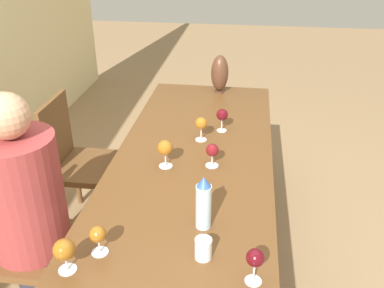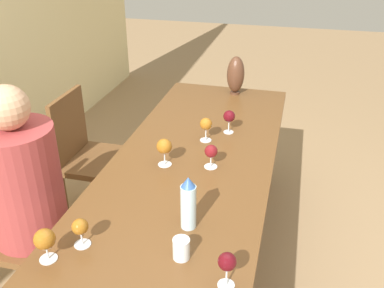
{
  "view_description": "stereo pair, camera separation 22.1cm",
  "coord_description": "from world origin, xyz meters",
  "px_view_note": "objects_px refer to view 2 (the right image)",
  "views": [
    {
      "loc": [
        -1.7,
        -0.27,
        1.87
      ],
      "look_at": [
        0.23,
        0.0,
        0.84
      ],
      "focal_mm": 40.0,
      "sensor_mm": 36.0,
      "label": 1
    },
    {
      "loc": [
        -1.66,
        -0.48,
        1.87
      ],
      "look_at": [
        0.23,
        0.0,
        0.84
      ],
      "focal_mm": 40.0,
      "sensor_mm": 36.0,
      "label": 2
    }
  ],
  "objects_px": {
    "vase": "(236,75)",
    "wine_glass_4": "(229,117)",
    "wine_glass_0": "(227,263)",
    "chair_near": "(21,226)",
    "water_tumbler": "(181,249)",
    "wine_glass_6": "(206,125)",
    "wine_glass_1": "(80,228)",
    "wine_glass_2": "(164,147)",
    "chair_far": "(90,154)",
    "wine_glass_5": "(211,152)",
    "wine_glass_3": "(45,240)",
    "person_near": "(29,200)",
    "water_bottle": "(188,203)"
  },
  "relations": [
    {
      "from": "vase",
      "to": "water_tumbler",
      "type": "bearing_deg",
      "value": -177.32
    },
    {
      "from": "wine_glass_3",
      "to": "wine_glass_0",
      "type": "bearing_deg",
      "value": -86.81
    },
    {
      "from": "water_bottle",
      "to": "wine_glass_2",
      "type": "bearing_deg",
      "value": 28.46
    },
    {
      "from": "wine_glass_3",
      "to": "person_near",
      "type": "height_order",
      "value": "person_near"
    },
    {
      "from": "wine_glass_4",
      "to": "person_near",
      "type": "xyz_separation_m",
      "value": [
        -0.82,
        0.84,
        -0.18
      ]
    },
    {
      "from": "wine_glass_5",
      "to": "wine_glass_0",
      "type": "bearing_deg",
      "value": -164.08
    },
    {
      "from": "vase",
      "to": "wine_glass_4",
      "type": "xyz_separation_m",
      "value": [
        -0.64,
        -0.07,
        -0.04
      ]
    },
    {
      "from": "water_bottle",
      "to": "wine_glass_2",
      "type": "xyz_separation_m",
      "value": [
        0.46,
        0.25,
        -0.01
      ]
    },
    {
      "from": "water_bottle",
      "to": "person_near",
      "type": "distance_m",
      "value": 0.86
    },
    {
      "from": "vase",
      "to": "wine_glass_2",
      "type": "bearing_deg",
      "value": 170.33
    },
    {
      "from": "water_bottle",
      "to": "wine_glass_1",
      "type": "bearing_deg",
      "value": 119.7
    },
    {
      "from": "wine_glass_6",
      "to": "water_tumbler",
      "type": "bearing_deg",
      "value": -172.71
    },
    {
      "from": "wine_glass_6",
      "to": "person_near",
      "type": "height_order",
      "value": "person_near"
    },
    {
      "from": "wine_glass_2",
      "to": "chair_near",
      "type": "relative_size",
      "value": 0.17
    },
    {
      "from": "chair_far",
      "to": "wine_glass_0",
      "type": "bearing_deg",
      "value": -136.0
    },
    {
      "from": "wine_glass_0",
      "to": "chair_far",
      "type": "height_order",
      "value": "chair_far"
    },
    {
      "from": "chair_far",
      "to": "person_near",
      "type": "relative_size",
      "value": 0.71
    },
    {
      "from": "vase",
      "to": "wine_glass_6",
      "type": "xyz_separation_m",
      "value": [
        -0.78,
        0.04,
        -0.04
      ]
    },
    {
      "from": "wine_glass_4",
      "to": "person_near",
      "type": "height_order",
      "value": "person_near"
    },
    {
      "from": "wine_glass_5",
      "to": "chair_near",
      "type": "height_order",
      "value": "chair_near"
    },
    {
      "from": "wine_glass_2",
      "to": "water_bottle",
      "type": "bearing_deg",
      "value": -151.54
    },
    {
      "from": "wine_glass_3",
      "to": "wine_glass_5",
      "type": "height_order",
      "value": "wine_glass_3"
    },
    {
      "from": "wine_glass_0",
      "to": "wine_glass_4",
      "type": "distance_m",
      "value": 1.21
    },
    {
      "from": "wine_glass_6",
      "to": "chair_near",
      "type": "bearing_deg",
      "value": 129.84
    },
    {
      "from": "wine_glass_2",
      "to": "chair_near",
      "type": "height_order",
      "value": "same"
    },
    {
      "from": "water_tumbler",
      "to": "wine_glass_4",
      "type": "relative_size",
      "value": 0.61
    },
    {
      "from": "wine_glass_0",
      "to": "person_near",
      "type": "xyz_separation_m",
      "value": [
        0.38,
        1.04,
        -0.18
      ]
    },
    {
      "from": "wine_glass_2",
      "to": "chair_far",
      "type": "xyz_separation_m",
      "value": [
        0.43,
        0.67,
        -0.36
      ]
    },
    {
      "from": "vase",
      "to": "wine_glass_3",
      "type": "height_order",
      "value": "vase"
    },
    {
      "from": "water_tumbler",
      "to": "wine_glass_2",
      "type": "xyz_separation_m",
      "value": [
        0.64,
        0.27,
        0.06
      ]
    },
    {
      "from": "wine_glass_1",
      "to": "chair_far",
      "type": "distance_m",
      "value": 1.27
    },
    {
      "from": "wine_glass_3",
      "to": "vase",
      "type": "bearing_deg",
      "value": -12.04
    },
    {
      "from": "vase",
      "to": "wine_glass_2",
      "type": "distance_m",
      "value": 1.12
    },
    {
      "from": "wine_glass_4",
      "to": "chair_far",
      "type": "height_order",
      "value": "chair_far"
    },
    {
      "from": "water_tumbler",
      "to": "chair_near",
      "type": "xyz_separation_m",
      "value": [
        0.28,
        0.94,
        -0.3
      ]
    },
    {
      "from": "wine_glass_6",
      "to": "wine_glass_1",
      "type": "bearing_deg",
      "value": 164.66
    },
    {
      "from": "wine_glass_0",
      "to": "chair_near",
      "type": "xyz_separation_m",
      "value": [
        0.38,
        1.12,
        -0.36
      ]
    },
    {
      "from": "vase",
      "to": "wine_glass_4",
      "type": "relative_size",
      "value": 1.99
    },
    {
      "from": "water_bottle",
      "to": "wine_glass_5",
      "type": "height_order",
      "value": "water_bottle"
    },
    {
      "from": "wine_glass_0",
      "to": "wine_glass_2",
      "type": "height_order",
      "value": "wine_glass_2"
    },
    {
      "from": "vase",
      "to": "wine_glass_2",
      "type": "relative_size",
      "value": 1.88
    },
    {
      "from": "water_tumbler",
      "to": "wine_glass_6",
      "type": "height_order",
      "value": "wine_glass_6"
    },
    {
      "from": "wine_glass_2",
      "to": "wine_glass_4",
      "type": "height_order",
      "value": "wine_glass_2"
    },
    {
      "from": "chair_near",
      "to": "wine_glass_4",
      "type": "bearing_deg",
      "value": -48.48
    },
    {
      "from": "wine_glass_6",
      "to": "vase",
      "type": "bearing_deg",
      "value": -3.06
    },
    {
      "from": "wine_glass_5",
      "to": "wine_glass_6",
      "type": "distance_m",
      "value": 0.3
    },
    {
      "from": "water_bottle",
      "to": "wine_glass_5",
      "type": "xyz_separation_m",
      "value": [
        0.49,
        0.01,
        -0.03
      ]
    },
    {
      "from": "wine_glass_0",
      "to": "person_near",
      "type": "distance_m",
      "value": 1.12
    },
    {
      "from": "water_tumbler",
      "to": "wine_glass_4",
      "type": "height_order",
      "value": "wine_glass_4"
    },
    {
      "from": "wine_glass_1",
      "to": "wine_glass_6",
      "type": "bearing_deg",
      "value": -15.34
    }
  ]
}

